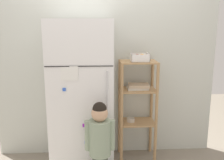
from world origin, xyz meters
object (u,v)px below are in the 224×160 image
object	(u,v)px
refrigerator	(82,96)
child_standing	(100,137)
fruit_bin	(140,58)
pantry_shelf_unit	(137,99)

from	to	relation	value
refrigerator	child_standing	xyz separation A→B (m)	(0.20, -0.46, -0.30)
refrigerator	child_standing	size ratio (longest dim) A/B	1.85
refrigerator	fruit_bin	xyz separation A→B (m)	(0.68, 0.13, 0.42)
fruit_bin	pantry_shelf_unit	bearing A→B (deg)	129.50
refrigerator	pantry_shelf_unit	size ratio (longest dim) A/B	1.39
child_standing	fruit_bin	size ratio (longest dim) A/B	4.44
fruit_bin	child_standing	bearing A→B (deg)	-128.84
pantry_shelf_unit	fruit_bin	distance (m)	0.51
child_standing	fruit_bin	world-z (taller)	fruit_bin
refrigerator	pantry_shelf_unit	xyz separation A→B (m)	(0.67, 0.15, -0.09)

